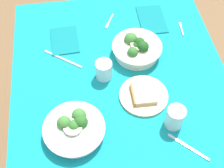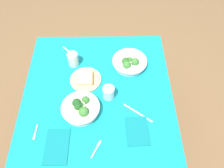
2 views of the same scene
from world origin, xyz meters
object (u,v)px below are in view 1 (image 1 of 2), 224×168
Objects in this scene: bread_side_plate at (143,95)px; fork_by_near_bowl at (109,22)px; napkin_folded_lower at (65,40)px; broccoli_bowl_far at (137,49)px; broccoli_bowl_near at (74,128)px; water_glass_center at (104,70)px; table_knife_left at (63,59)px; napkin_folded_upper at (152,19)px; table_knife_right at (188,147)px; water_glass_side at (175,117)px; fork_by_far_bowl at (181,28)px.

bread_side_plate is 2.04× the size of fork_by_near_bowl.
broccoli_bowl_far is at bearing 67.89° from napkin_folded_lower.
water_glass_center reaches higher than broccoli_bowl_near.
fork_by_near_bowl is at bearing 159.96° from broccoli_bowl_near.
table_knife_left is 0.52m from napkin_folded_upper.
broccoli_bowl_far is 0.25m from bread_side_plate.
table_knife_right is at bearing 73.26° from broccoli_bowl_near.
broccoli_bowl_far is 1.11× the size of bread_side_plate.
table_knife_right is (0.75, 0.21, -0.00)m from fork_by_near_bowl.
napkin_folded_upper reaches higher than table_knife_left.
broccoli_bowl_far is 0.26m from napkin_folded_upper.
fork_by_near_bowl is 0.56× the size of napkin_folded_lower.
broccoli_bowl_near is 0.40m from water_glass_side.
water_glass_center is at bearing -9.80° from table_knife_right.
fork_by_near_bowl is (-0.35, 0.07, -0.04)m from water_glass_center.
bread_side_plate is 1.00× the size of napkin_folded_upper.
fork_by_far_bowl is 0.52× the size of napkin_folded_lower.
water_glass_side reaches higher than bread_side_plate.
fork_by_far_bowl is at bearing -58.75° from table_knife_right.
water_glass_side is (0.40, 0.08, 0.01)m from broccoli_bowl_far.
broccoli_bowl_far reaches higher than fork_by_far_bowl.
bread_side_plate is at bearing 36.85° from fork_by_near_bowl.
broccoli_bowl_near is 2.56× the size of fork_by_far_bowl.
water_glass_side is 0.68m from napkin_folded_lower.
broccoli_bowl_far reaches higher than table_knife_left.
water_glass_side is at bearing 87.17° from broccoli_bowl_near.
water_glass_side is at bearing 42.78° from fork_by_near_bowl.
water_glass_side reaches higher than broccoli_bowl_far.
water_glass_side is 0.60m from table_knife_left.
bread_side_plate is at bearing -16.82° from napkin_folded_upper.
water_glass_side reaches higher than table_knife_right.
broccoli_bowl_near reaches higher than bread_side_plate.
broccoli_bowl_near is at bearing -92.83° from water_glass_side.
table_knife_left is at bearing -125.27° from water_glass_center.
broccoli_bowl_far is 0.40m from water_glass_side.
broccoli_bowl_far reaches higher than table_knife_right.
broccoli_bowl_near is 2.37× the size of fork_by_near_bowl.
broccoli_bowl_near is 1.16× the size of table_knife_left.
water_glass_center reaches higher than bread_side_plate.
water_glass_center is at bearing 123.97° from fork_by_far_bowl.
bread_side_plate is at bearing -3.61° from broccoli_bowl_far.
water_glass_center is 0.49× the size of napkin_folded_lower.
napkin_folded_upper is (-0.34, 0.30, -0.04)m from water_glass_center.
broccoli_bowl_near is 0.78m from fork_by_far_bowl.
napkin_folded_lower is at bearing -79.44° from napkin_folded_upper.
broccoli_bowl_far is at bearing -168.74° from water_glass_side.
napkin_folded_lower is (-0.14, -0.34, -0.04)m from broccoli_bowl_far.
fork_by_near_bowl is at bearing -170.39° from bread_side_plate.
broccoli_bowl_far is at bearing 121.69° from fork_by_far_bowl.
water_glass_side is 0.56× the size of table_knife_right.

